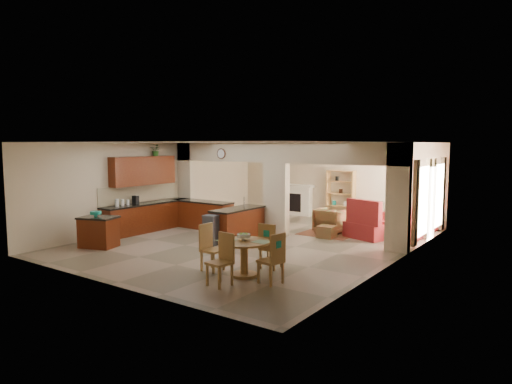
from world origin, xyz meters
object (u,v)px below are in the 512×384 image
Objects in this scene: kitchen_island at (99,232)px; sofa at (410,222)px; armchair at (331,221)px; dining_table at (244,253)px.

sofa is (6.31, 6.55, -0.02)m from kitchen_island.
armchair is (-2.09, -1.19, -0.01)m from sofa.
sofa is 2.40m from armchair.
armchair is at bearing 121.03° from sofa.
armchair is at bearing 96.34° from dining_table.
dining_table is 1.28× the size of armchair.
kitchen_island is at bearing 137.28° from sofa.
dining_table is at bearing -17.61° from kitchen_island.
armchair is (4.22, 5.35, -0.03)m from kitchen_island.
kitchen_island reaches higher than dining_table.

